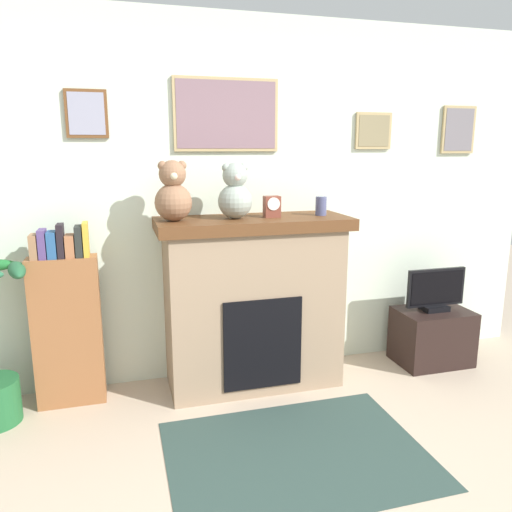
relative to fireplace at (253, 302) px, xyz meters
The scene contains 10 objects.
back_wall 0.77m from the fireplace, 120.15° to the left, with size 5.20×0.15×2.60m.
fireplace is the anchor object (origin of this frame).
bookshelf 1.26m from the fireplace, behind, with size 0.43×0.16×1.23m.
tv_stand 1.52m from the fireplace, ahead, with size 0.56×0.40×0.44m, color black.
television 1.47m from the fireplace, ahead, with size 0.49×0.14×0.34m.
area_rug 1.11m from the fireplace, 90.00° to the right, with size 1.45×1.06×0.01m, color #2C413B.
candle_jar 0.83m from the fireplace, ahead, with size 0.08×0.08×0.13m, color #4C517A.
mantel_clock 0.69m from the fireplace, ahead, with size 0.11×0.08×0.15m.
teddy_bear_brown 0.95m from the fireplace, behind, with size 0.24×0.24×0.39m.
teddy_bear_grey 0.78m from the fireplace, behind, with size 0.23×0.23×0.37m.
Camera 1 is at (-0.72, -1.57, 1.70)m, focal length 34.81 mm.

